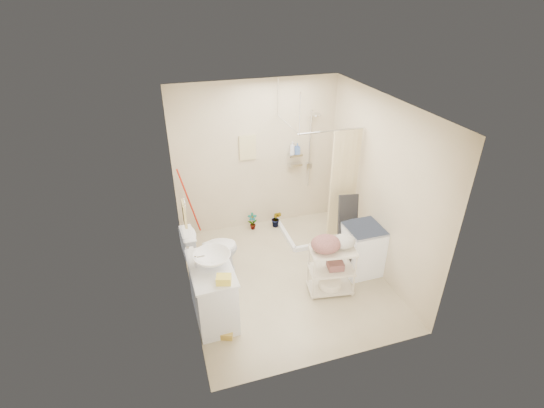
{
  "coord_description": "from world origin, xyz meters",
  "views": [
    {
      "loc": [
        -1.57,
        -4.39,
        3.85
      ],
      "look_at": [
        -0.14,
        0.25,
        1.14
      ],
      "focal_mm": 26.0,
      "sensor_mm": 36.0,
      "label": 1
    }
  ],
  "objects_px": {
    "toilet": "(211,250)",
    "laundry_rack": "(332,267)",
    "washing_machine": "(362,249)",
    "vanity": "(213,292)"
  },
  "relations": [
    {
      "from": "toilet",
      "to": "laundry_rack",
      "type": "distance_m",
      "value": 1.79
    },
    {
      "from": "washing_machine",
      "to": "laundry_rack",
      "type": "distance_m",
      "value": 0.71
    },
    {
      "from": "washing_machine",
      "to": "laundry_rack",
      "type": "relative_size",
      "value": 0.9
    },
    {
      "from": "vanity",
      "to": "washing_machine",
      "type": "relative_size",
      "value": 1.2
    },
    {
      "from": "laundry_rack",
      "to": "toilet",
      "type": "bearing_deg",
      "value": 158.63
    },
    {
      "from": "washing_machine",
      "to": "laundry_rack",
      "type": "height_order",
      "value": "laundry_rack"
    },
    {
      "from": "vanity",
      "to": "laundry_rack",
      "type": "distance_m",
      "value": 1.66
    },
    {
      "from": "washing_machine",
      "to": "vanity",
      "type": "bearing_deg",
      "value": -173.15
    },
    {
      "from": "washing_machine",
      "to": "laundry_rack",
      "type": "bearing_deg",
      "value": -155.46
    },
    {
      "from": "vanity",
      "to": "washing_machine",
      "type": "bearing_deg",
      "value": 5.94
    }
  ]
}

